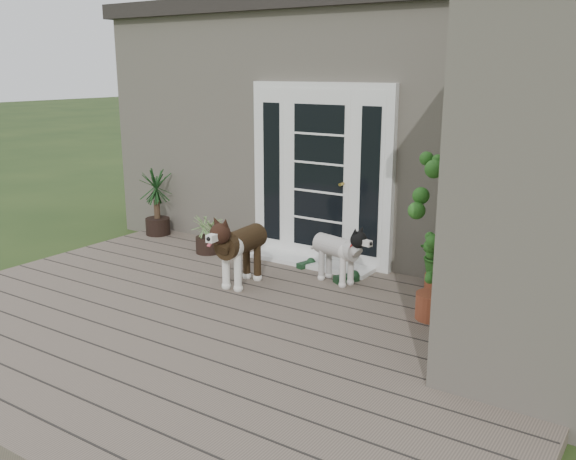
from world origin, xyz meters
The scene contains 15 objects.
deck centered at (0.00, 0.40, 0.06)m, with size 6.20×4.60×0.12m, color #6B5B4C.
house_main centered at (0.00, 4.65, 1.55)m, with size 7.40×4.00×3.10m, color #665E54.
roof_main centered at (0.00, 4.65, 3.20)m, with size 7.60×4.20×0.20m, color #2D2826.
door_unit centered at (-0.20, 2.60, 1.19)m, with size 1.90×0.14×2.15m, color white.
door_step centered at (-0.20, 2.40, 0.14)m, with size 1.60×0.40×0.05m, color white.
brindle_dog centered at (-0.44, 1.35, 0.48)m, with size 0.37×0.86×0.72m, color #3A2715, non-canonical shape.
white_dog centered at (0.38, 1.98, 0.42)m, with size 0.31×0.71×0.60m, color white, non-canonical shape.
spider_plant centered at (-1.55, 2.08, 0.40)m, with size 0.53×0.53×0.56m, color #8DB06C, non-canonical shape.
yucca centered at (-2.75, 2.38, 0.59)m, with size 0.65×0.65×0.94m, color black, non-canonical shape.
herb_a centered at (1.38, 2.40, 0.38)m, with size 0.41×0.41×0.53m, color #1A5C1A.
herb_b centered at (1.88, 2.40, 0.43)m, with size 0.42×0.42×0.62m, color #1E4F16.
herb_c centered at (1.53, 2.40, 0.39)m, with size 0.35×0.35×0.55m, color #175218.
sapling centered at (1.66, 1.58, 1.01)m, with size 0.52×0.52×1.77m, color #204D16, non-canonical shape.
clog_left centered at (-0.18, 2.26, 0.16)m, with size 0.13×0.27×0.08m, color #15341B, non-canonical shape.
clog_right centered at (0.47, 2.06, 0.17)m, with size 0.15×0.33×0.10m, color black, non-canonical shape.
Camera 1 is at (3.57, -3.78, 2.42)m, focal length 38.94 mm.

